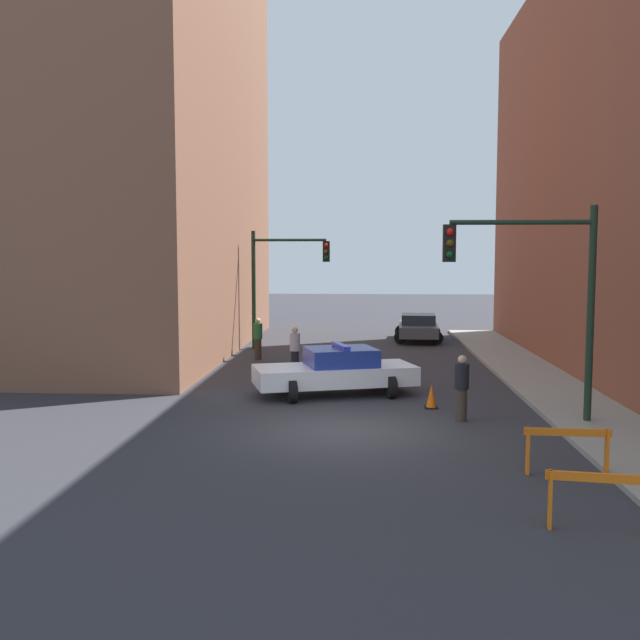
{
  "coord_description": "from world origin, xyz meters",
  "views": [
    {
      "loc": [
        0.45,
        -16.56,
        4.13
      ],
      "look_at": [
        -0.92,
        5.56,
        2.12
      ],
      "focal_mm": 40.0,
      "sensor_mm": 36.0,
      "label": 1
    }
  ],
  "objects_px": {
    "pedestrian_crossing": "(295,350)",
    "parked_car_near": "(418,327)",
    "pedestrian_corner": "(258,338)",
    "traffic_light_near": "(542,280)",
    "traffic_light_far": "(278,272)",
    "pedestrian_sidewalk": "(462,387)",
    "police_car": "(336,371)",
    "barrier_mid": "(567,443)",
    "traffic_cone": "(431,397)",
    "barrier_front": "(601,492)"
  },
  "relations": [
    {
      "from": "police_car",
      "to": "pedestrian_sidewalk",
      "type": "xyz_separation_m",
      "value": [
        3.26,
        -3.13,
        0.14
      ]
    },
    {
      "from": "parked_car_near",
      "to": "pedestrian_crossing",
      "type": "height_order",
      "value": "pedestrian_crossing"
    },
    {
      "from": "parked_car_near",
      "to": "pedestrian_sidewalk",
      "type": "bearing_deg",
      "value": -87.43
    },
    {
      "from": "pedestrian_sidewalk",
      "to": "pedestrian_corner",
      "type": "bearing_deg",
      "value": -1.73
    },
    {
      "from": "police_car",
      "to": "parked_car_near",
      "type": "distance_m",
      "value": 14.1
    },
    {
      "from": "barrier_mid",
      "to": "traffic_cone",
      "type": "bearing_deg",
      "value": 108.83
    },
    {
      "from": "pedestrian_sidewalk",
      "to": "barrier_front",
      "type": "distance_m",
      "value": 7.22
    },
    {
      "from": "traffic_cone",
      "to": "parked_car_near",
      "type": "bearing_deg",
      "value": 87.05
    },
    {
      "from": "traffic_light_far",
      "to": "barrier_front",
      "type": "relative_size",
      "value": 3.27
    },
    {
      "from": "barrier_front",
      "to": "traffic_cone",
      "type": "relative_size",
      "value": 2.43
    },
    {
      "from": "pedestrian_sidewalk",
      "to": "barrier_mid",
      "type": "height_order",
      "value": "pedestrian_sidewalk"
    },
    {
      "from": "pedestrian_sidewalk",
      "to": "police_car",
      "type": "bearing_deg",
      "value": 11.2
    },
    {
      "from": "pedestrian_corner",
      "to": "traffic_cone",
      "type": "relative_size",
      "value": 2.53
    },
    {
      "from": "pedestrian_crossing",
      "to": "pedestrian_corner",
      "type": "xyz_separation_m",
      "value": [
        -1.81,
        3.43,
        0.0
      ]
    },
    {
      "from": "barrier_mid",
      "to": "traffic_cone",
      "type": "height_order",
      "value": "barrier_mid"
    },
    {
      "from": "traffic_light_near",
      "to": "barrier_mid",
      "type": "xyz_separation_m",
      "value": [
        -0.46,
        -4.1,
        -2.91
      ]
    },
    {
      "from": "traffic_light_far",
      "to": "barrier_front",
      "type": "distance_m",
      "value": 21.94
    },
    {
      "from": "police_car",
      "to": "barrier_front",
      "type": "relative_size",
      "value": 3.16
    },
    {
      "from": "traffic_light_far",
      "to": "barrier_mid",
      "type": "xyz_separation_m",
      "value": [
        7.57,
        -17.74,
        -2.78
      ]
    },
    {
      "from": "barrier_front",
      "to": "barrier_mid",
      "type": "distance_m",
      "value": 2.78
    },
    {
      "from": "barrier_front",
      "to": "traffic_light_near",
      "type": "bearing_deg",
      "value": 83.86
    },
    {
      "from": "parked_car_near",
      "to": "traffic_light_near",
      "type": "bearing_deg",
      "value": -81.29
    },
    {
      "from": "barrier_mid",
      "to": "traffic_light_far",
      "type": "bearing_deg",
      "value": 113.13
    },
    {
      "from": "parked_car_near",
      "to": "pedestrian_corner",
      "type": "distance_m",
      "value": 9.52
    },
    {
      "from": "traffic_light_near",
      "to": "barrier_mid",
      "type": "bearing_deg",
      "value": -96.37
    },
    {
      "from": "traffic_light_near",
      "to": "barrier_mid",
      "type": "relative_size",
      "value": 3.25
    },
    {
      "from": "traffic_light_far",
      "to": "police_car",
      "type": "distance_m",
      "value": 10.98
    },
    {
      "from": "traffic_light_far",
      "to": "pedestrian_corner",
      "type": "distance_m",
      "value": 4.11
    },
    {
      "from": "traffic_light_near",
      "to": "pedestrian_crossing",
      "type": "relative_size",
      "value": 3.13
    },
    {
      "from": "pedestrian_sidewalk",
      "to": "barrier_mid",
      "type": "bearing_deg",
      "value": 162.59
    },
    {
      "from": "pedestrian_corner",
      "to": "traffic_cone",
      "type": "bearing_deg",
      "value": 176.31
    },
    {
      "from": "pedestrian_corner",
      "to": "traffic_light_near",
      "type": "bearing_deg",
      "value": -179.32
    },
    {
      "from": "police_car",
      "to": "traffic_cone",
      "type": "xyz_separation_m",
      "value": [
        2.65,
        -1.68,
        -0.41
      ]
    },
    {
      "from": "pedestrian_crossing",
      "to": "parked_car_near",
      "type": "bearing_deg",
      "value": 163.1
    },
    {
      "from": "parked_car_near",
      "to": "barrier_front",
      "type": "relative_size",
      "value": 2.76
    },
    {
      "from": "traffic_light_far",
      "to": "police_car",
      "type": "height_order",
      "value": "traffic_light_far"
    },
    {
      "from": "traffic_light_near",
      "to": "pedestrian_crossing",
      "type": "distance_m",
      "value": 10.04
    },
    {
      "from": "traffic_light_far",
      "to": "parked_car_near",
      "type": "distance_m",
      "value": 7.74
    },
    {
      "from": "police_car",
      "to": "pedestrian_crossing",
      "type": "distance_m",
      "value": 3.94
    },
    {
      "from": "traffic_light_near",
      "to": "pedestrian_corner",
      "type": "height_order",
      "value": "traffic_light_near"
    },
    {
      "from": "traffic_light_far",
      "to": "barrier_mid",
      "type": "bearing_deg",
      "value": -66.87
    },
    {
      "from": "pedestrian_corner",
      "to": "pedestrian_sidewalk",
      "type": "distance_m",
      "value": 12.15
    },
    {
      "from": "traffic_light_near",
      "to": "pedestrian_corner",
      "type": "bearing_deg",
      "value": 129.07
    },
    {
      "from": "barrier_front",
      "to": "barrier_mid",
      "type": "xyz_separation_m",
      "value": [
        0.28,
        2.77,
        0.0
      ]
    },
    {
      "from": "traffic_light_far",
      "to": "pedestrian_sidewalk",
      "type": "bearing_deg",
      "value": -65.12
    },
    {
      "from": "traffic_light_far",
      "to": "traffic_cone",
      "type": "xyz_separation_m",
      "value": [
        5.59,
        -11.91,
        -3.08
      ]
    },
    {
      "from": "pedestrian_crossing",
      "to": "barrier_mid",
      "type": "height_order",
      "value": "pedestrian_crossing"
    },
    {
      "from": "pedestrian_corner",
      "to": "pedestrian_sidewalk",
      "type": "xyz_separation_m",
      "value": [
        6.64,
        -10.17,
        0.0
      ]
    },
    {
      "from": "parked_car_near",
      "to": "barrier_front",
      "type": "height_order",
      "value": "parked_car_near"
    },
    {
      "from": "traffic_cone",
      "to": "pedestrian_crossing",
      "type": "bearing_deg",
      "value": 128.62
    }
  ]
}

